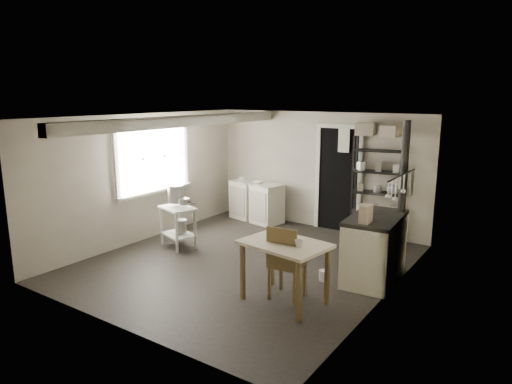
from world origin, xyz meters
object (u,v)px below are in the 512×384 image
Objects in this scene: prep_table at (178,225)px; base_cabinets at (256,199)px; flour_sack at (377,234)px; chair at (288,263)px; stockpot at (176,194)px; shelf_rack at (377,189)px; work_table at (284,274)px; stove at (374,250)px.

base_cabinets is (0.16, 2.20, 0.06)m from prep_table.
chair is at bearing -95.68° from flour_sack.
shelf_rack reaches higher than stockpot.
work_table reaches higher than prep_table.
stove is (3.35, 0.52, 0.04)m from prep_table.
stove is at bearing 53.50° from chair.
prep_table is 0.38× the size of shelf_rack.
base_cabinets is 2.61m from shelf_rack.
chair is at bearing -103.41° from shelf_rack.
chair is (2.69, -0.75, -0.45)m from stockpot.
stove is 1.42m from chair.
stove is (3.41, 0.47, -0.50)m from stockpot.
shelf_rack is 4.19× the size of flour_sack.
stove reaches higher than work_table.
base_cabinets is 1.24× the size of chair.
work_table is (2.65, -0.84, -0.02)m from prep_table.
stockpot is 0.16× the size of shelf_rack.
stove is at bearing 62.76° from work_table.
prep_table is 2.21m from base_cabinets.
chair is at bearing -15.55° from stockpot.
base_cabinets is at bearing 85.82° from prep_table.
prep_table is 3.39m from stove.
prep_table is 2.36× the size of stockpot.
chair is (2.46, -2.91, 0.02)m from base_cabinets.
chair is (2.62, -0.70, 0.08)m from prep_table.
chair reaches higher than prep_table.
shelf_rack is at bearing 112.89° from flour_sack.
base_cabinets reaches higher than flour_sack.
chair is (-0.03, 0.13, 0.10)m from work_table.
chair is 2.67m from flour_sack.
flour_sack is at bearing 34.01° from prep_table.
stove is 1.52m from work_table.
prep_table is 0.60× the size of stove.
shelf_rack is at bearing 82.39° from chair.
stove reaches higher than flour_sack.
prep_table is at bearing 162.47° from work_table.
stockpot is 3.48m from stove.
base_cabinets reaches higher than work_table.
chair is 2.20× the size of flour_sack.
stove is at bearing 8.76° from prep_table.
prep_table is 2.71m from chair.
work_table is (-0.07, -3.16, -0.57)m from shelf_rack.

